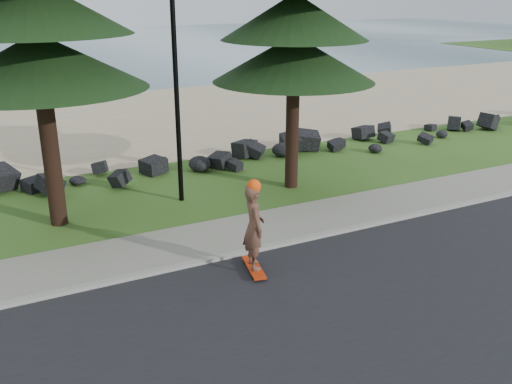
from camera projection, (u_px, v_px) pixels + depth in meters
ground at (226, 241)px, 14.13m from camera, size 160.00×160.00×0.00m
road at (326, 333)px, 10.35m from camera, size 160.00×7.00×0.02m
kerb at (241, 253)px, 13.36m from camera, size 160.00×0.20×0.10m
sidewalk at (222, 236)px, 14.29m from camera, size 160.00×2.00×0.08m
beach_sand at (98, 123)px, 26.30m from camera, size 160.00×15.00×0.01m
ocean at (18, 50)px, 56.93m from camera, size 160.00×58.00×0.01m
seawall_boulders at (157, 177)px, 18.83m from camera, size 60.00×2.40×1.10m
lamp_post at (175, 57)px, 15.41m from camera, size 0.25×0.14×8.14m
skateboarder at (254, 227)px, 12.23m from camera, size 0.59×1.18×2.13m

